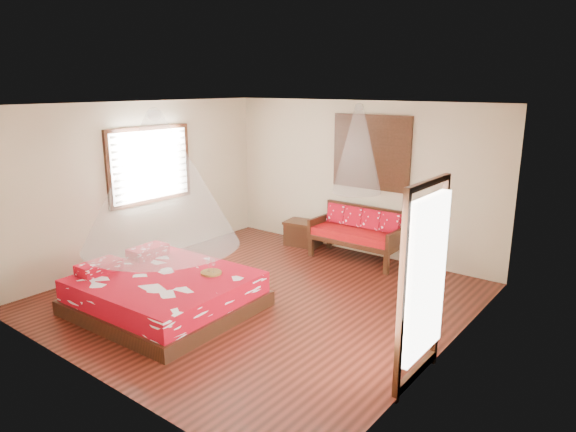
% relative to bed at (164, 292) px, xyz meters
% --- Properties ---
extents(room, '(5.54, 5.54, 2.84)m').
position_rel_bed_xyz_m(room, '(0.79, 1.15, 1.15)').
color(room, black).
rests_on(room, ground).
extents(bed, '(2.34, 2.13, 0.65)m').
position_rel_bed_xyz_m(bed, '(0.00, 0.00, 0.00)').
color(bed, black).
rests_on(bed, floor).
extents(daybed, '(1.65, 0.73, 0.94)m').
position_rel_bed_xyz_m(daybed, '(1.05, 3.53, 0.27)').
color(daybed, black).
rests_on(daybed, floor).
extents(storage_chest, '(0.76, 0.61, 0.48)m').
position_rel_bed_xyz_m(storage_chest, '(-0.22, 3.60, -0.01)').
color(storage_chest, black).
rests_on(storage_chest, floor).
extents(shutter_panel, '(1.52, 0.06, 1.32)m').
position_rel_bed_xyz_m(shutter_panel, '(1.05, 3.87, 1.65)').
color(shutter_panel, black).
rests_on(shutter_panel, wall_back).
extents(window_left, '(0.10, 1.74, 1.34)m').
position_rel_bed_xyz_m(window_left, '(-1.92, 1.35, 1.45)').
color(window_left, black).
rests_on(window_left, wall_left).
extents(glazed_door, '(0.08, 1.02, 2.16)m').
position_rel_bed_xyz_m(glazed_door, '(3.51, 0.55, 0.82)').
color(glazed_door, black).
rests_on(glazed_door, floor).
extents(wine_tray, '(0.29, 0.29, 0.23)m').
position_rel_bed_xyz_m(wine_tray, '(0.47, 0.46, 0.31)').
color(wine_tray, brown).
rests_on(wine_tray, bed).
extents(mosquito_net_main, '(2.10, 2.10, 1.80)m').
position_rel_bed_xyz_m(mosquito_net_main, '(0.02, 0.00, 1.60)').
color(mosquito_net_main, white).
rests_on(mosquito_net_main, ceiling).
extents(mosquito_net_daybed, '(0.85, 0.85, 1.50)m').
position_rel_bed_xyz_m(mosquito_net_daybed, '(1.05, 3.40, 1.75)').
color(mosquito_net_daybed, white).
rests_on(mosquito_net_daybed, ceiling).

